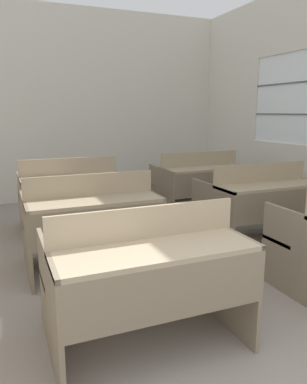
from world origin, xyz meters
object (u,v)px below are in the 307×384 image
Objects in this scene: bench_third_center at (70,193)px; bench_third_right at (199,182)px; bench_second_center at (91,220)px; bench_front_center at (146,274)px; bench_second_right at (259,202)px.

bench_third_center is 1.00× the size of bench_third_right.
bench_second_center is at bearing -145.39° from bench_third_right.
bench_front_center is at bearing -89.92° from bench_third_center.
bench_second_center is at bearing 179.29° from bench_second_right.
bench_front_center is at bearing -125.25° from bench_third_right.
bench_second_right is at bearing 34.72° from bench_front_center.
bench_front_center and bench_second_right have the same top height.
bench_front_center is 3.18m from bench_third_right.
bench_front_center is 2.59m from bench_third_center.
bench_second_center is at bearing -91.40° from bench_third_center.
bench_second_right is 1.00× the size of bench_third_center.
bench_second_center and bench_third_center have the same top height.
bench_second_right is at bearing -0.71° from bench_second_center.
bench_third_center is 1.84m from bench_third_right.
bench_third_center is (0.03, 1.28, 0.00)m from bench_second_center.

